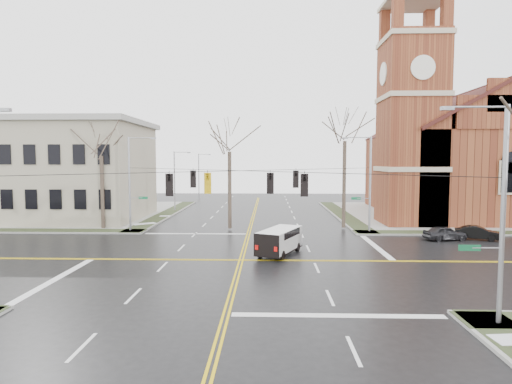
{
  "coord_description": "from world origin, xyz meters",
  "views": [
    {
      "loc": [
        1.9,
        -29.16,
        6.9
      ],
      "look_at": [
        0.85,
        6.0,
        4.3
      ],
      "focal_mm": 30.0,
      "sensor_mm": 36.0,
      "label": 1
    }
  ],
  "objects_px": {
    "signal_pole_nw": "(131,181)",
    "parked_car_b": "(478,233)",
    "church": "(453,148)",
    "streetlight_north_a": "(176,179)",
    "parked_car_a": "(445,233)",
    "signal_pole_se": "(499,208)",
    "tree_nw_near": "(229,146)",
    "signal_pole_ne": "(368,181)",
    "streetlight_north_b": "(200,174)",
    "cargo_van": "(280,239)",
    "tree_nw_far": "(101,151)",
    "tree_ne": "(345,135)"
  },
  "relations": [
    {
      "from": "cargo_van",
      "to": "signal_pole_nw",
      "type": "bearing_deg",
      "value": 169.61
    },
    {
      "from": "cargo_van",
      "to": "tree_nw_far",
      "type": "distance_m",
      "value": 21.55
    },
    {
      "from": "signal_pole_ne",
      "to": "signal_pole_nw",
      "type": "relative_size",
      "value": 1.0
    },
    {
      "from": "signal_pole_se",
      "to": "parked_car_b",
      "type": "relative_size",
      "value": 2.45
    },
    {
      "from": "church",
      "to": "streetlight_north_a",
      "type": "xyz_separation_m",
      "value": [
        -35.42,
        3.22,
        -3.97
      ]
    },
    {
      "from": "tree_nw_near",
      "to": "church",
      "type": "bearing_deg",
      "value": 23.83
    },
    {
      "from": "cargo_van",
      "to": "parked_car_b",
      "type": "height_order",
      "value": "cargo_van"
    },
    {
      "from": "church",
      "to": "cargo_van",
      "type": "distance_m",
      "value": 32.43
    },
    {
      "from": "tree_ne",
      "to": "tree_nw_near",
      "type": "bearing_deg",
      "value": -175.67
    },
    {
      "from": "tree_nw_far",
      "to": "tree_nw_near",
      "type": "xyz_separation_m",
      "value": [
        12.71,
        0.19,
        0.44
      ]
    },
    {
      "from": "cargo_van",
      "to": "streetlight_north_a",
      "type": "bearing_deg",
      "value": 140.71
    },
    {
      "from": "signal_pole_nw",
      "to": "signal_pole_se",
      "type": "xyz_separation_m",
      "value": [
        22.64,
        -23.0,
        0.0
      ]
    },
    {
      "from": "tree_ne",
      "to": "signal_pole_ne",
      "type": "bearing_deg",
      "value": -51.59
    },
    {
      "from": "signal_pole_nw",
      "to": "parked_car_a",
      "type": "height_order",
      "value": "signal_pole_nw"
    },
    {
      "from": "cargo_van",
      "to": "parked_car_b",
      "type": "bearing_deg",
      "value": 42.73
    },
    {
      "from": "streetlight_north_a",
      "to": "tree_nw_near",
      "type": "relative_size",
      "value": 0.7
    },
    {
      "from": "signal_pole_nw",
      "to": "tree_nw_far",
      "type": "distance_m",
      "value": 4.61
    },
    {
      "from": "signal_pole_ne",
      "to": "cargo_van",
      "type": "relative_size",
      "value": 1.72
    },
    {
      "from": "streetlight_north_a",
      "to": "tree_nw_near",
      "type": "xyz_separation_m",
      "value": [
        8.69,
        -15.02,
        3.81
      ]
    },
    {
      "from": "streetlight_north_a",
      "to": "cargo_van",
      "type": "distance_m",
      "value": 29.37
    },
    {
      "from": "parked_car_b",
      "to": "tree_nw_near",
      "type": "distance_m",
      "value": 23.85
    },
    {
      "from": "cargo_van",
      "to": "parked_car_a",
      "type": "bearing_deg",
      "value": 45.34
    },
    {
      "from": "church",
      "to": "tree_nw_near",
      "type": "height_order",
      "value": "church"
    },
    {
      "from": "church",
      "to": "streetlight_north_b",
      "type": "height_order",
      "value": "church"
    },
    {
      "from": "parked_car_b",
      "to": "tree_nw_far",
      "type": "xyz_separation_m",
      "value": [
        -34.78,
        4.58,
        7.23
      ]
    },
    {
      "from": "cargo_van",
      "to": "parked_car_a",
      "type": "relative_size",
      "value": 1.43
    },
    {
      "from": "streetlight_north_b",
      "to": "parked_car_b",
      "type": "bearing_deg",
      "value": -52.29
    },
    {
      "from": "signal_pole_se",
      "to": "tree_nw_near",
      "type": "height_order",
      "value": "tree_nw_near"
    },
    {
      "from": "signal_pole_ne",
      "to": "church",
      "type": "bearing_deg",
      "value": 44.66
    },
    {
      "from": "cargo_van",
      "to": "parked_car_b",
      "type": "relative_size",
      "value": 1.42
    },
    {
      "from": "tree_nw_near",
      "to": "signal_pole_ne",
      "type": "bearing_deg",
      "value": -6.35
    },
    {
      "from": "signal_pole_ne",
      "to": "streetlight_north_a",
      "type": "relative_size",
      "value": 1.12
    },
    {
      "from": "streetlight_north_b",
      "to": "cargo_van",
      "type": "relative_size",
      "value": 1.53
    },
    {
      "from": "streetlight_north_a",
      "to": "tree_nw_far",
      "type": "xyz_separation_m",
      "value": [
        -4.02,
        -15.21,
        3.37
      ]
    },
    {
      "from": "signal_pole_nw",
      "to": "signal_pole_se",
      "type": "bearing_deg",
      "value": -45.45
    },
    {
      "from": "signal_pole_nw",
      "to": "parked_car_b",
      "type": "bearing_deg",
      "value": -5.97
    },
    {
      "from": "signal_pole_nw",
      "to": "parked_car_a",
      "type": "bearing_deg",
      "value": -7.15
    },
    {
      "from": "signal_pole_ne",
      "to": "parked_car_b",
      "type": "xyz_separation_m",
      "value": [
        8.78,
        -3.29,
        -4.35
      ]
    },
    {
      "from": "cargo_van",
      "to": "tree_ne",
      "type": "xyz_separation_m",
      "value": [
        6.68,
        11.75,
        8.31
      ]
    },
    {
      "from": "streetlight_north_b",
      "to": "parked_car_a",
      "type": "xyz_separation_m",
      "value": [
        27.83,
        -40.07,
        -3.84
      ]
    },
    {
      "from": "parked_car_a",
      "to": "signal_pole_nw",
      "type": "bearing_deg",
      "value": 71.72
    },
    {
      "from": "church",
      "to": "tree_nw_near",
      "type": "bearing_deg",
      "value": -156.17
    },
    {
      "from": "parked_car_a",
      "to": "signal_pole_se",
      "type": "bearing_deg",
      "value": 152.11
    },
    {
      "from": "signal_pole_ne",
      "to": "tree_nw_near",
      "type": "bearing_deg",
      "value": 173.65
    },
    {
      "from": "signal_pole_se",
      "to": "tree_ne",
      "type": "xyz_separation_m",
      "value": [
        -1.86,
        25.34,
        4.46
      ]
    },
    {
      "from": "church",
      "to": "tree_ne",
      "type": "relative_size",
      "value": 2.11
    },
    {
      "from": "parked_car_a",
      "to": "tree_nw_far",
      "type": "bearing_deg",
      "value": 70.19
    },
    {
      "from": "parked_car_b",
      "to": "tree_nw_near",
      "type": "xyz_separation_m",
      "value": [
        -22.07,
        4.77,
        7.67
      ]
    },
    {
      "from": "streetlight_north_b",
      "to": "church",
      "type": "bearing_deg",
      "value": -33.25
    },
    {
      "from": "tree_nw_near",
      "to": "signal_pole_se",
      "type": "bearing_deg",
      "value": -61.5
    }
  ]
}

